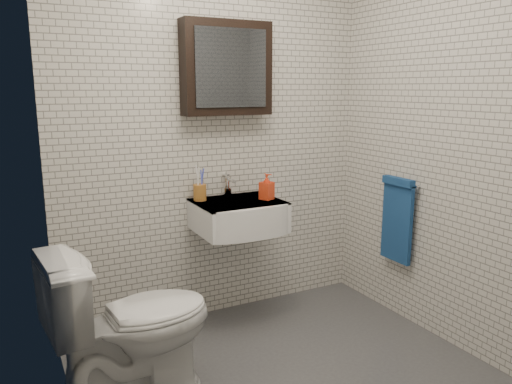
% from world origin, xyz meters
% --- Properties ---
extents(ground, '(2.20, 2.00, 0.01)m').
position_xyz_m(ground, '(0.00, 0.00, 0.01)').
color(ground, '#45474C').
rests_on(ground, ground).
extents(room_shell, '(2.22, 2.02, 2.51)m').
position_xyz_m(room_shell, '(0.00, 0.00, 1.47)').
color(room_shell, silver).
rests_on(room_shell, ground).
extents(washbasin, '(0.55, 0.50, 0.20)m').
position_xyz_m(washbasin, '(0.05, 0.73, 0.76)').
color(washbasin, white).
rests_on(washbasin, room_shell).
extents(faucet, '(0.06, 0.20, 0.15)m').
position_xyz_m(faucet, '(0.05, 0.93, 0.92)').
color(faucet, silver).
rests_on(faucet, washbasin).
extents(mirror_cabinet, '(0.60, 0.15, 0.60)m').
position_xyz_m(mirror_cabinet, '(0.05, 0.93, 1.70)').
color(mirror_cabinet, black).
rests_on(mirror_cabinet, room_shell).
extents(towel_rail, '(0.09, 0.30, 0.58)m').
position_xyz_m(towel_rail, '(1.04, 0.35, 0.72)').
color(towel_rail, silver).
rests_on(towel_rail, room_shell).
extents(toothbrush_cup, '(0.10, 0.10, 0.23)m').
position_xyz_m(toothbrush_cup, '(-0.16, 0.90, 0.91)').
color(toothbrush_cup, '#A56929').
rests_on(toothbrush_cup, washbasin).
extents(soap_bottle, '(0.10, 0.10, 0.17)m').
position_xyz_m(soap_bottle, '(0.24, 0.73, 0.94)').
color(soap_bottle, orange).
rests_on(soap_bottle, washbasin).
extents(toilet, '(0.85, 0.54, 0.83)m').
position_xyz_m(toilet, '(-0.80, 0.24, 0.41)').
color(toilet, white).
rests_on(toilet, ground).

